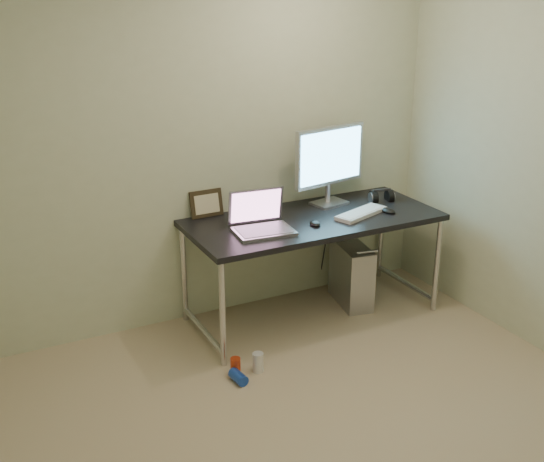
{
  "coord_description": "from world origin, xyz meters",
  "views": [
    {
      "loc": [
        -1.62,
        -2.46,
        2.3
      ],
      "look_at": [
        0.15,
        1.02,
        0.85
      ],
      "focal_mm": 45.0,
      "sensor_mm": 36.0,
      "label": 1
    }
  ],
  "objects": [
    {
      "name": "can_red",
      "position": [
        -0.17,
        0.88,
        0.06
      ],
      "size": [
        0.08,
        0.08,
        0.11
      ],
      "primitive_type": "cylinder",
      "rotation": [
        0.0,
        0.0,
        0.24
      ],
      "color": "#B83313",
      "rests_on": "ground"
    },
    {
      "name": "desk",
      "position": [
        0.65,
        1.37,
        0.68
      ],
      "size": [
        1.76,
        0.77,
        0.75
      ],
      "color": "black",
      "rests_on": "ground"
    },
    {
      "name": "laptop",
      "position": [
        0.22,
        1.31,
        0.81
      ],
      "size": [
        0.41,
        0.34,
        0.26
      ],
      "rotation": [
        0.0,
        0.0,
        -0.1
      ],
      "color": "silver",
      "rests_on": "desk"
    },
    {
      "name": "mouse_right",
      "position": [
        1.17,
        1.22,
        0.77
      ],
      "size": [
        0.09,
        0.13,
        0.04
      ],
      "primitive_type": "ellipsoid",
      "rotation": [
        0.0,
        0.0,
        0.18
      ],
      "color": "black",
      "rests_on": "desk"
    },
    {
      "name": "wall_back",
      "position": [
        0.0,
        1.75,
        1.25
      ],
      "size": [
        3.5,
        0.02,
        2.5
      ],
      "primitive_type": "cube",
      "color": "beige",
      "rests_on": "ground"
    },
    {
      "name": "cable_b",
      "position": [
        1.06,
        1.68,
        0.38
      ],
      "size": [
        0.02,
        0.11,
        0.71
      ],
      "primitive_type": "cylinder",
      "rotation": [
        0.14,
        0.0,
        0.09
      ],
      "color": "black",
      "rests_on": "ground"
    },
    {
      "name": "monitor",
      "position": [
        0.9,
        1.58,
        1.08
      ],
      "size": [
        0.61,
        0.22,
        0.57
      ],
      "rotation": [
        0.0,
        0.0,
        0.18
      ],
      "color": "silver",
      "rests_on": "desk"
    },
    {
      "name": "can_white",
      "position": [
        -0.03,
        0.85,
        0.06
      ],
      "size": [
        0.08,
        0.08,
        0.13
      ],
      "primitive_type": "cylinder",
      "rotation": [
        0.0,
        0.0,
        -0.12
      ],
      "color": "silver",
      "rests_on": "ground"
    },
    {
      "name": "webcam",
      "position": [
        0.27,
        1.62,
        0.83
      ],
      "size": [
        0.04,
        0.03,
        0.11
      ],
      "rotation": [
        0.0,
        0.0,
        0.06
      ],
      "color": "silver",
      "rests_on": "desk"
    },
    {
      "name": "tower_computer",
      "position": [
        1.02,
        1.41,
        0.23
      ],
      "size": [
        0.27,
        0.47,
        0.49
      ],
      "rotation": [
        0.0,
        0.0,
        -0.18
      ],
      "color": "#A1A1A6",
      "rests_on": "ground"
    },
    {
      "name": "picture_frame",
      "position": [
        0.0,
        1.72,
        0.84
      ],
      "size": [
        0.24,
        0.07,
        0.19
      ],
      "primitive_type": "cube",
      "rotation": [
        -0.21,
        0.0,
        0.03
      ],
      "color": "black",
      "rests_on": "desk"
    },
    {
      "name": "floor",
      "position": [
        0.0,
        0.0,
        0.0
      ],
      "size": [
        3.5,
        3.5,
        0.0
      ],
      "primitive_type": "plane",
      "color": "tan",
      "rests_on": "ground"
    },
    {
      "name": "cable_a",
      "position": [
        0.97,
        1.7,
        0.4
      ],
      "size": [
        0.01,
        0.16,
        0.69
      ],
      "primitive_type": "cylinder",
      "rotation": [
        0.21,
        0.0,
        0.0
      ],
      "color": "black",
      "rests_on": "ground"
    },
    {
      "name": "keyboard",
      "position": [
        0.97,
        1.26,
        0.76
      ],
      "size": [
        0.45,
        0.27,
        0.03
      ],
      "primitive_type": "cube",
      "rotation": [
        0.0,
        0.0,
        0.34
      ],
      "color": "silver",
      "rests_on": "desk"
    },
    {
      "name": "mouse_left",
      "position": [
        0.58,
        1.22,
        0.77
      ],
      "size": [
        0.09,
        0.12,
        0.04
      ],
      "primitive_type": "ellipsoid",
      "rotation": [
        0.0,
        0.0,
        -0.26
      ],
      "color": "black",
      "rests_on": "desk"
    },
    {
      "name": "headphones",
      "position": [
        1.29,
        1.46,
        0.78
      ],
      "size": [
        0.19,
        0.11,
        0.12
      ],
      "rotation": [
        0.0,
        0.0,
        -0.22
      ],
      "color": "black",
      "rests_on": "desk"
    },
    {
      "name": "can_blue",
      "position": [
        -0.19,
        0.8,
        0.03
      ],
      "size": [
        0.09,
        0.13,
        0.07
      ],
      "primitive_type": "cylinder",
      "rotation": [
        1.57,
        0.0,
        0.12
      ],
      "color": "#193FB0",
      "rests_on": "ground"
    }
  ]
}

